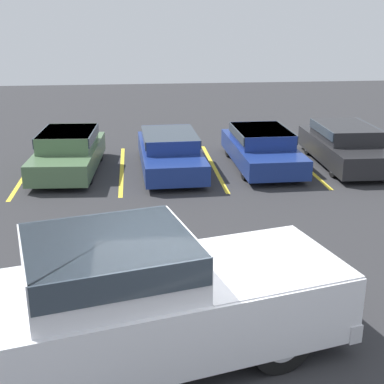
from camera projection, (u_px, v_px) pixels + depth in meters
The scene contains 10 objects.
ground_plane at pixel (184, 357), 7.63m from camera, with size 60.00×60.00×0.00m, color #2D2D30.
stall_stripe_a at pixel (27, 172), 16.32m from camera, with size 0.12×5.33×0.01m, color yellow.
stall_stripe_b at pixel (122, 169), 16.62m from camera, with size 0.12×5.33×0.01m, color yellow.
stall_stripe_c at pixel (214, 167), 16.92m from camera, with size 0.12×5.33×0.01m, color yellow.
stall_stripe_d at pixel (302, 164), 17.21m from camera, with size 0.12×5.33×0.01m, color yellow.
pickup_truck at pixel (134, 301), 7.26m from camera, with size 6.34×3.41×1.91m.
parked_sedan_a at pixel (68, 150), 16.22m from camera, with size 2.01×4.39×1.26m.
parked_sedan_b at pixel (170, 150), 16.40m from camera, with size 1.89×4.69×1.16m.
parked_sedan_c at pixel (261, 146), 16.78m from camera, with size 1.83×4.52×1.19m.
parked_sedan_d at pixel (345, 144), 16.99m from camera, with size 1.88×4.61×1.27m.
Camera 1 is at (-0.60, -6.43, 4.70)m, focal length 50.00 mm.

